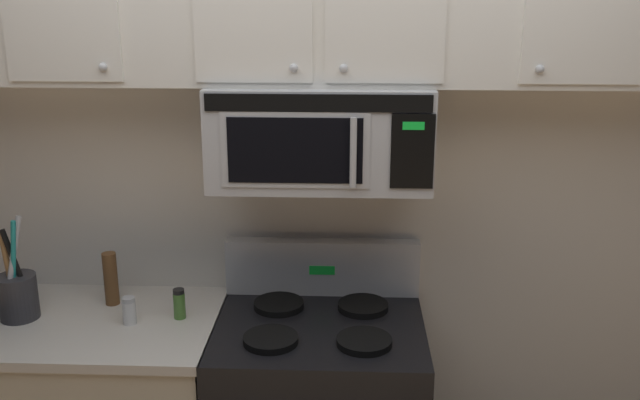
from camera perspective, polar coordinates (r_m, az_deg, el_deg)
The scene contains 7 objects.
back_wall at distance 2.79m, azimuth 0.27°, elevation 1.76°, with size 5.20×0.10×2.70m, color silver.
over_range_microwave at distance 2.50m, azimuth 0.04°, elevation 5.29°, with size 0.76×0.43×0.35m.
upper_cabinets at distance 2.48m, azimuth 0.09°, elevation 15.69°, with size 2.50×0.36×0.55m.
utensil_crock_charcoal at distance 2.84m, azimuth -23.10°, elevation -6.85°, with size 0.14×0.14×0.39m.
salt_shaker at distance 2.68m, azimuth -15.05°, elevation -8.57°, with size 0.05×0.05×0.10m.
pepper_mill at distance 2.84m, azimuth -16.43°, elevation -6.07°, with size 0.05×0.05×0.21m, color brown.
spice_jar at distance 2.68m, azimuth -11.22°, elevation -8.17°, with size 0.04×0.04×0.11m.
Camera 1 is at (0.11, -1.90, 2.07)m, focal length 39.91 mm.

